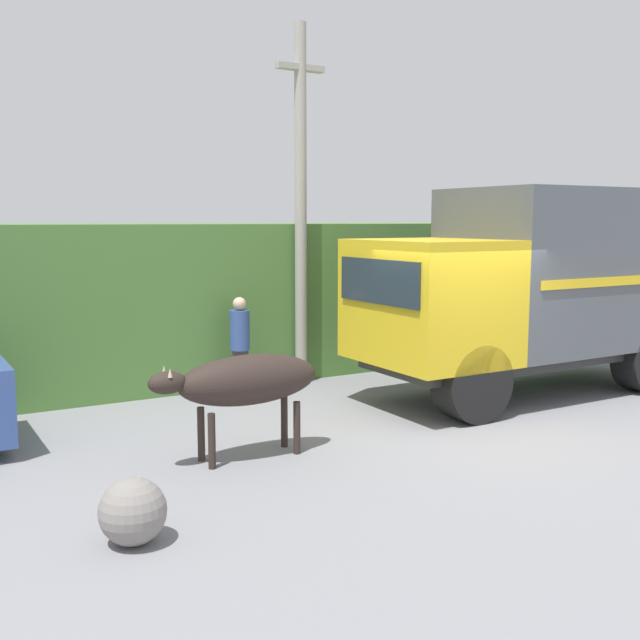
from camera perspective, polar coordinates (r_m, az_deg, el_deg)
name	(u,v)px	position (r m, az deg, el deg)	size (l,w,h in m)	color
ground_plane	(474,425)	(11.12, 11.69, -7.82)	(60.00, 60.00, 0.00)	gray
hillside_embankment	(262,288)	(16.64, -4.44, 2.42)	(32.00, 6.15, 2.86)	#4C7A38
cargo_truck	(542,282)	(13.18, 16.54, 2.79)	(6.29, 2.35, 3.45)	#2D2D2D
brown_cow	(246,381)	(9.24, -5.69, -4.67)	(2.20, 0.62, 1.30)	#2D231E
pedestrian_on_hill	(240,341)	(12.61, -6.12, -1.63)	(0.45, 0.45, 1.66)	#38332D
utility_pole	(301,201)	(13.33, -1.48, 9.06)	(0.90, 0.21, 6.29)	#9E998E
roadside_rock	(133,511)	(7.19, -14.08, -13.96)	(0.62, 0.62, 0.62)	gray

